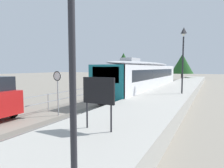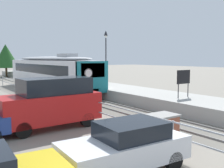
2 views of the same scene
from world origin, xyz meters
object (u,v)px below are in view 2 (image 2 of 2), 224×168
at_px(platform_notice_board, 184,78).
at_px(platform_lamp_mid_platform, 106,47).
at_px(speed_limit_sign, 89,79).
at_px(brick_utility_cabinet, 163,127).
at_px(parked_hatchback_white, 126,146).
at_px(commuter_train, 49,71).
at_px(parked_van_red, 51,102).

bearing_deg(platform_notice_board, platform_lamp_mid_platform, 83.62).
xyz_separation_m(speed_limit_sign, brick_utility_cabinet, (-0.51, -7.14, -1.55)).
distance_m(platform_lamp_mid_platform, parked_hatchback_white, 19.41).
height_order(commuter_train, parked_hatchback_white, commuter_train).
bearing_deg(parked_van_red, parked_hatchback_white, -90.20).
bearing_deg(platform_notice_board, brick_utility_cabinet, -147.13).
distance_m(commuter_train, platform_lamp_mid_platform, 6.62).
distance_m(commuter_train, speed_limit_sign, 11.96).
relative_size(platform_notice_board, speed_limit_sign, 0.64).
relative_size(commuter_train, speed_limit_sign, 6.60).
bearing_deg(parked_hatchback_white, commuter_train, 74.81).
bearing_deg(parked_hatchback_white, speed_limit_sign, 67.22).
xyz_separation_m(platform_notice_board, brick_utility_cabinet, (-5.65, -3.65, -1.61)).
height_order(commuter_train, platform_notice_board, commuter_train).
distance_m(platform_lamp_mid_platform, brick_utility_cabinet, 16.75).
bearing_deg(parked_hatchback_white, platform_notice_board, 30.34).
height_order(speed_limit_sign, parked_van_red, speed_limit_sign).
xyz_separation_m(platform_lamp_mid_platform, platform_notice_board, (-1.24, -11.06, -2.44)).
height_order(speed_limit_sign, parked_hatchback_white, speed_limit_sign).
bearing_deg(speed_limit_sign, parked_van_red, -144.68).
xyz_separation_m(commuter_train, parked_van_red, (-5.52, -14.35, -0.85)).
xyz_separation_m(commuter_train, brick_utility_cabinet, (-2.43, -18.94, -1.57)).
distance_m(speed_limit_sign, brick_utility_cabinet, 7.32).
relative_size(platform_lamp_mid_platform, platform_notice_board, 2.97).
bearing_deg(platform_lamp_mid_platform, brick_utility_cabinet, -115.09).
distance_m(commuter_train, parked_van_red, 15.40).
bearing_deg(brick_utility_cabinet, platform_lamp_mid_platform, 64.91).
bearing_deg(commuter_train, speed_limit_sign, -99.27).
bearing_deg(commuter_train, brick_utility_cabinet, -97.32).
distance_m(platform_lamp_mid_platform, parked_van_red, 14.60).
height_order(brick_utility_cabinet, parked_hatchback_white, parked_hatchback_white).
distance_m(platform_notice_board, brick_utility_cabinet, 6.92).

